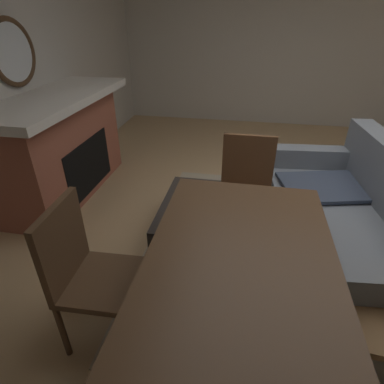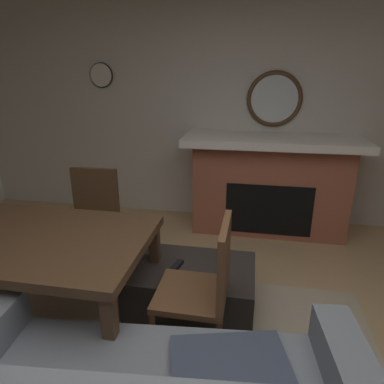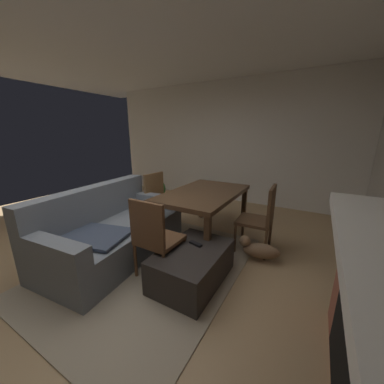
{
  "view_description": "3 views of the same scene",
  "coord_description": "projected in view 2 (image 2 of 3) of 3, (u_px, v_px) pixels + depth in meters",
  "views": [
    {
      "loc": [
        2.47,
        -0.57,
        1.81
      ],
      "look_at": [
        0.28,
        -0.97,
        0.51
      ],
      "focal_mm": 29.15,
      "sensor_mm": 36.0,
      "label": 1
    },
    {
      "loc": [
        -0.13,
        1.22,
        1.75
      ],
      "look_at": [
        0.24,
        -0.85,
        1.0
      ],
      "focal_mm": 31.53,
      "sensor_mm": 36.0,
      "label": 2
    },
    {
      "loc": [
        -1.55,
        -1.96,
        1.58
      ],
      "look_at": [
        0.63,
        -0.71,
        0.91
      ],
      "focal_mm": 20.28,
      "sensor_mm": 36.0,
      "label": 3
    }
  ],
  "objects": [
    {
      "name": "area_rug",
      "position": [
        175.0,
        368.0,
        2.1
      ],
      "size": [
        2.6,
        2.0,
        0.01
      ],
      "primitive_type": "cube",
      "color": "tan",
      "rests_on": "ground"
    },
    {
      "name": "wall_clock",
      "position": [
        101.0,
        75.0,
        4.05
      ],
      "size": [
        0.29,
        0.03,
        0.29
      ],
      "color": "silver"
    },
    {
      "name": "dining_table",
      "position": [
        31.0,
        246.0,
        2.23
      ],
      "size": [
        1.56,
        0.96,
        0.74
      ],
      "color": "#513823",
      "rests_on": "ground"
    },
    {
      "name": "dining_chair_west",
      "position": [
        206.0,
        283.0,
        2.08
      ],
      "size": [
        0.44,
        0.44,
        0.93
      ],
      "color": "brown",
      "rests_on": "ground"
    },
    {
      "name": "wall_back_fireplace_side",
      "position": [
        243.0,
        106.0,
        3.96
      ],
      "size": [
        7.3,
        0.12,
        2.76
      ],
      "primitive_type": "cube",
      "color": "beige",
      "rests_on": "ground"
    },
    {
      "name": "small_dog",
      "position": [
        124.0,
        249.0,
        3.21
      ],
      "size": [
        0.29,
        0.52,
        0.27
      ],
      "color": "#8C6B4C",
      "rests_on": "ground"
    },
    {
      "name": "dining_chair_south",
      "position": [
        92.0,
        214.0,
        3.09
      ],
      "size": [
        0.46,
        0.46,
        0.93
      ],
      "color": "#513823",
      "rests_on": "ground"
    },
    {
      "name": "tv_remote",
      "position": [
        176.0,
        266.0,
        2.51
      ],
      "size": [
        0.08,
        0.17,
        0.02
      ],
      "primitive_type": "cube",
      "rotation": [
        0.0,
        0.0,
        -0.22
      ],
      "color": "black",
      "rests_on": "ottoman_coffee_table"
    },
    {
      "name": "ottoman_coffee_table",
      "position": [
        192.0,
        288.0,
        2.58
      ],
      "size": [
        0.93,
        0.62,
        0.38
      ],
      "primitive_type": "cube",
      "color": "#2D2826",
      "rests_on": "ground"
    },
    {
      "name": "fireplace",
      "position": [
        269.0,
        184.0,
        3.82
      ],
      "size": [
        1.91,
        0.76,
        1.1
      ],
      "color": "#9E5642",
      "rests_on": "ground"
    },
    {
      "name": "round_wall_mirror",
      "position": [
        274.0,
        99.0,
        3.78
      ],
      "size": [
        0.62,
        0.05,
        0.62
      ],
      "color": "#4C331E"
    }
  ]
}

